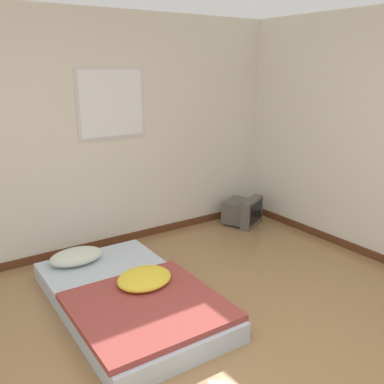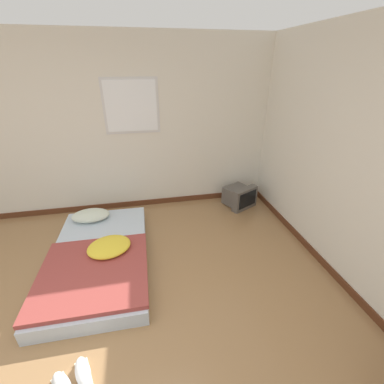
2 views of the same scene
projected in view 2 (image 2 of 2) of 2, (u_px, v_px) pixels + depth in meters
The scene contains 4 objects.
wall_back at pixel (99, 131), 3.78m from camera, with size 7.64×0.08×2.60m.
mattress_bed at pixel (99, 255), 3.09m from camera, with size 1.15×1.96×0.31m.
crt_tv at pixel (239, 196), 4.33m from camera, with size 0.57×0.56×0.37m.
sneaker_pair at pixel (73, 380), 1.93m from camera, with size 0.35×0.35×0.10m.
Camera 2 is at (0.59, -1.18, 2.19)m, focal length 24.00 mm.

